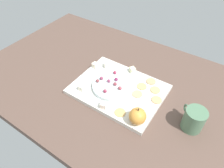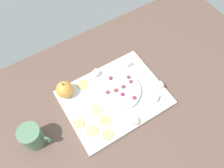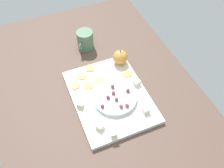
{
  "view_description": "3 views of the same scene",
  "coord_description": "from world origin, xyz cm",
  "px_view_note": "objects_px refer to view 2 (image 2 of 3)",
  "views": [
    {
      "loc": [
        -35.19,
        57.99,
        69.56
      ],
      "look_at": [
        0.2,
        5.16,
        7.58
      ],
      "focal_mm": 32.64,
      "sensor_mm": 36.0,
      "label": 1
    },
    {
      "loc": [
        -25.55,
        -31.54,
        86.47
      ],
      "look_at": [
        -1.66,
        6.81,
        10.44
      ],
      "focal_mm": 37.49,
      "sensor_mm": 36.0,
      "label": 2
    },
    {
      "loc": [
        53.69,
        -18.55,
        87.61
      ],
      "look_at": [
        -5.19,
        5.93,
        8.66
      ],
      "focal_mm": 39.91,
      "sensor_mm": 36.0,
      "label": 3
    }
  ],
  "objects_px": {
    "cracker_0": "(105,120)",
    "grape_4": "(123,86)",
    "cracker_3": "(83,85)",
    "grape_0": "(134,98)",
    "platter": "(114,98)",
    "cracker_1": "(79,124)",
    "cracker_5": "(108,134)",
    "grape_6": "(128,77)",
    "grape_7": "(122,94)",
    "grape_5": "(109,78)",
    "cheese_cube_3": "(96,73)",
    "grape_2": "(107,92)",
    "cheese_cube_2": "(159,86)",
    "cheese_cube_0": "(128,64)",
    "grape_1": "(116,90)",
    "cracker_4": "(96,110)",
    "cheese_cube_1": "(155,98)",
    "cheese_cube_4": "(134,121)",
    "cracker_2": "(92,131)",
    "grape_3": "(131,81)",
    "serving_dish": "(119,90)",
    "apple_whole": "(65,89)",
    "cup": "(32,137)"
  },
  "relations": [
    {
      "from": "cheese_cube_0",
      "to": "cracker_4",
      "type": "bearing_deg",
      "value": -153.0
    },
    {
      "from": "cheese_cube_3",
      "to": "grape_1",
      "type": "distance_m",
      "value": 0.12
    },
    {
      "from": "cheese_cube_0",
      "to": "cheese_cube_1",
      "type": "height_order",
      "value": "same"
    },
    {
      "from": "cheese_cube_3",
      "to": "cracker_1",
      "type": "distance_m",
      "value": 0.22
    },
    {
      "from": "cheese_cube_3",
      "to": "cracker_4",
      "type": "distance_m",
      "value": 0.16
    },
    {
      "from": "grape_6",
      "to": "cracker_0",
      "type": "bearing_deg",
      "value": -149.7
    },
    {
      "from": "cracker_3",
      "to": "grape_7",
      "type": "bearing_deg",
      "value": -52.18
    },
    {
      "from": "cheese_cube_2",
      "to": "grape_3",
      "type": "distance_m",
      "value": 0.12
    },
    {
      "from": "grape_5",
      "to": "cracker_1",
      "type": "bearing_deg",
      "value": -153.35
    },
    {
      "from": "cheese_cube_4",
      "to": "grape_7",
      "type": "relative_size",
      "value": 1.46
    },
    {
      "from": "cheese_cube_0",
      "to": "cracker_2",
      "type": "distance_m",
      "value": 0.32
    },
    {
      "from": "cheese_cube_1",
      "to": "cracker_5",
      "type": "height_order",
      "value": "cheese_cube_1"
    },
    {
      "from": "cracker_0",
      "to": "grape_4",
      "type": "height_order",
      "value": "grape_4"
    },
    {
      "from": "cracker_5",
      "to": "grape_0",
      "type": "xyz_separation_m",
      "value": [
        0.16,
        0.06,
        0.02
      ]
    },
    {
      "from": "cheese_cube_3",
      "to": "cracker_3",
      "type": "height_order",
      "value": "cheese_cube_3"
    },
    {
      "from": "cheese_cube_1",
      "to": "grape_7",
      "type": "bearing_deg",
      "value": 144.41
    },
    {
      "from": "cracker_5",
      "to": "grape_6",
      "type": "bearing_deg",
      "value": 38.61
    },
    {
      "from": "cracker_5",
      "to": "grape_1",
      "type": "bearing_deg",
      "value": 47.89
    },
    {
      "from": "grape_1",
      "to": "cracker_2",
      "type": "bearing_deg",
      "value": -150.62
    },
    {
      "from": "cracker_3",
      "to": "grape_0",
      "type": "relative_size",
      "value": 2.63
    },
    {
      "from": "platter",
      "to": "cracker_1",
      "type": "distance_m",
      "value": 0.17
    },
    {
      "from": "grape_4",
      "to": "grape_7",
      "type": "height_order",
      "value": "same"
    },
    {
      "from": "grape_0",
      "to": "grape_6",
      "type": "distance_m",
      "value": 0.09
    },
    {
      "from": "cracker_5",
      "to": "grape_7",
      "type": "height_order",
      "value": "grape_7"
    },
    {
      "from": "cracker_3",
      "to": "grape_0",
      "type": "bearing_deg",
      "value": -51.24
    },
    {
      "from": "grape_4",
      "to": "grape_7",
      "type": "bearing_deg",
      "value": -130.6
    },
    {
      "from": "cheese_cube_0",
      "to": "grape_6",
      "type": "height_order",
      "value": "grape_6"
    },
    {
      "from": "grape_3",
      "to": "grape_4",
      "type": "height_order",
      "value": "same"
    },
    {
      "from": "cheese_cube_1",
      "to": "cracker_4",
      "type": "bearing_deg",
      "value": 159.39
    },
    {
      "from": "cracker_5",
      "to": "grape_4",
      "type": "distance_m",
      "value": 0.19
    },
    {
      "from": "platter",
      "to": "apple_whole",
      "type": "bearing_deg",
      "value": 143.87
    },
    {
      "from": "cheese_cube_4",
      "to": "grape_2",
      "type": "relative_size",
      "value": 1.46
    },
    {
      "from": "grape_4",
      "to": "grape_3",
      "type": "bearing_deg",
      "value": 5.55
    },
    {
      "from": "cracker_4",
      "to": "grape_3",
      "type": "xyz_separation_m",
      "value": [
        0.17,
        0.02,
        0.02
      ]
    },
    {
      "from": "cheese_cube_1",
      "to": "grape_7",
      "type": "distance_m",
      "value": 0.13
    },
    {
      "from": "cheese_cube_3",
      "to": "cheese_cube_0",
      "type": "bearing_deg",
      "value": -11.7
    },
    {
      "from": "cheese_cube_0",
      "to": "cracker_1",
      "type": "bearing_deg",
      "value": -157.22
    },
    {
      "from": "grape_3",
      "to": "grape_7",
      "type": "distance_m",
      "value": 0.07
    },
    {
      "from": "cracker_2",
      "to": "grape_0",
      "type": "relative_size",
      "value": 2.63
    },
    {
      "from": "cheese_cube_3",
      "to": "cheese_cube_4",
      "type": "relative_size",
      "value": 1.0
    },
    {
      "from": "grape_6",
      "to": "grape_4",
      "type": "bearing_deg",
      "value": -147.96
    },
    {
      "from": "grape_0",
      "to": "grape_5",
      "type": "distance_m",
      "value": 0.13
    },
    {
      "from": "cheese_cube_2",
      "to": "cracker_0",
      "type": "xyz_separation_m",
      "value": [
        -0.26,
        -0.01,
        -0.01
      ]
    },
    {
      "from": "serving_dish",
      "to": "cup",
      "type": "relative_size",
      "value": 1.89
    },
    {
      "from": "cheese_cube_1",
      "to": "grape_7",
      "type": "height_order",
      "value": "grape_7"
    },
    {
      "from": "cheese_cube_0",
      "to": "cracker_3",
      "type": "relative_size",
      "value": 0.56
    },
    {
      "from": "serving_dish",
      "to": "platter",
      "type": "bearing_deg",
      "value": -158.08
    },
    {
      "from": "cracker_5",
      "to": "grape_2",
      "type": "height_order",
      "value": "grape_2"
    },
    {
      "from": "cracker_1",
      "to": "cracker_3",
      "type": "xyz_separation_m",
      "value": [
        0.09,
        0.14,
        0.0
      ]
    },
    {
      "from": "grape_1",
      "to": "grape_7",
      "type": "xyz_separation_m",
      "value": [
        0.01,
        -0.03,
        -0.0
      ]
    }
  ]
}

